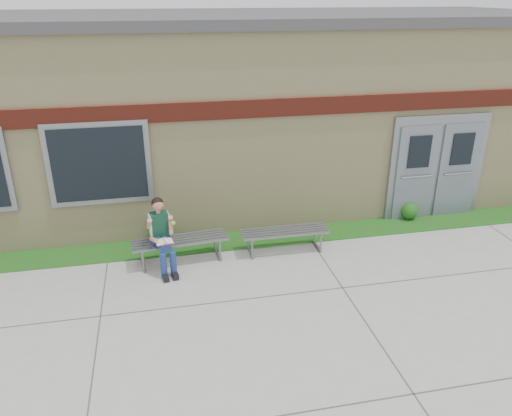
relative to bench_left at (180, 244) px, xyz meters
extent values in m
plane|color=#9E9E99|center=(1.64, -2.00, -0.35)|extent=(80.00, 80.00, 0.00)
cube|color=#154512|center=(1.64, 0.60, -0.34)|extent=(16.00, 0.80, 0.02)
cube|color=beige|center=(1.64, 4.00, 1.65)|extent=(16.00, 6.00, 4.00)
cube|color=#3F3F42|center=(1.64, 4.00, 3.75)|extent=(16.20, 6.20, 0.20)
cube|color=maroon|center=(1.64, 0.97, 2.25)|extent=(16.00, 0.06, 0.35)
cube|color=slate|center=(-1.36, 0.96, 1.35)|extent=(1.90, 0.08, 1.60)
cube|color=black|center=(-1.36, 0.92, 1.35)|extent=(1.70, 0.04, 1.40)
cube|color=slate|center=(5.64, 0.96, 0.80)|extent=(2.20, 0.08, 2.30)
cube|color=slate|center=(5.14, 0.91, 0.70)|extent=(0.92, 0.06, 2.10)
cube|color=slate|center=(6.14, 0.91, 0.70)|extent=(0.92, 0.06, 2.10)
cube|color=slate|center=(0.00, 0.00, 0.09)|extent=(1.80, 0.66, 0.03)
cube|color=slate|center=(-0.71, 0.00, -0.15)|extent=(0.09, 0.49, 0.40)
cube|color=slate|center=(0.71, 0.00, -0.15)|extent=(0.09, 0.49, 0.40)
cube|color=slate|center=(2.00, 0.00, 0.07)|extent=(1.69, 0.48, 0.03)
cube|color=slate|center=(1.33, 0.00, -0.16)|extent=(0.04, 0.47, 0.38)
cube|color=slate|center=(2.67, 0.00, -0.16)|extent=(0.04, 0.47, 0.38)
cube|color=navy|center=(-0.35, -0.05, 0.18)|extent=(0.36, 0.29, 0.15)
cube|color=#0E3425|center=(-0.35, -0.07, 0.48)|extent=(0.34, 0.24, 0.44)
sphere|color=tan|center=(-0.34, -0.08, 0.87)|extent=(0.23, 0.23, 0.20)
sphere|color=black|center=(-0.35, -0.06, 0.88)|extent=(0.25, 0.25, 0.21)
cylinder|color=navy|center=(-0.39, -0.31, 0.20)|extent=(0.21, 0.42, 0.14)
cylinder|color=navy|center=(-0.22, -0.28, 0.20)|extent=(0.21, 0.42, 0.14)
cylinder|color=navy|center=(-0.33, -0.54, -0.11)|extent=(0.12, 0.12, 0.48)
cylinder|color=navy|center=(-0.16, -0.50, -0.11)|extent=(0.12, 0.12, 0.48)
cube|color=black|center=(-0.32, -0.60, -0.31)|extent=(0.14, 0.26, 0.10)
cube|color=black|center=(-0.15, -0.57, -0.31)|extent=(0.14, 0.26, 0.10)
cylinder|color=tan|center=(-0.52, -0.16, 0.54)|extent=(0.12, 0.23, 0.25)
cylinder|color=tan|center=(-0.16, -0.09, 0.54)|extent=(0.12, 0.23, 0.25)
cube|color=white|center=(-0.28, -0.41, 0.30)|extent=(0.33, 0.26, 0.01)
cube|color=#DB526B|center=(-0.28, -0.41, 0.29)|extent=(0.33, 0.27, 0.01)
sphere|color=#7EBF33|center=(-0.10, -0.22, 0.55)|extent=(0.08, 0.08, 0.08)
sphere|color=#154512|center=(-0.38, 0.85, -0.11)|extent=(0.44, 0.44, 0.44)
sphere|color=#154512|center=(5.07, 0.85, -0.15)|extent=(0.37, 0.37, 0.37)
camera|label=1|loc=(-0.29, -8.31, 4.32)|focal=35.00mm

